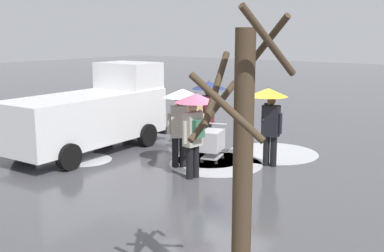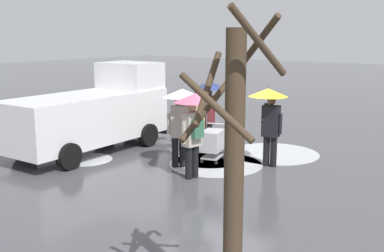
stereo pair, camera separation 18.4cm
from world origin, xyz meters
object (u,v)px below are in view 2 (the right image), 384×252
shopping_cart_vendor (213,142)px  cargo_van_parked_right (94,112)px  hand_dolly_boxes (194,125)px  pedestrian_pink_side (181,109)px  pedestrian_far_side (209,99)px  pedestrian_black_side (194,116)px  bare_tree_near (233,168)px  pedestrian_white_side (269,108)px

shopping_cart_vendor → cargo_van_parked_right: bearing=17.8°
hand_dolly_boxes → pedestrian_pink_side: size_ratio=0.72×
hand_dolly_boxes → pedestrian_pink_side: pedestrian_pink_side is taller
hand_dolly_boxes → pedestrian_far_side: 0.97m
pedestrian_black_side → bare_tree_near: bare_tree_near is taller
pedestrian_white_side → pedestrian_far_side: (2.32, -0.49, 0.00)m
bare_tree_near → hand_dolly_boxes: bearing=-49.2°
pedestrian_pink_side → shopping_cart_vendor: bearing=-110.6°
cargo_van_parked_right → pedestrian_far_side: (-2.71, -2.21, 0.41)m
shopping_cart_vendor → pedestrian_pink_side: size_ratio=0.47×
cargo_van_parked_right → hand_dolly_boxes: bearing=-148.7°
shopping_cart_vendor → pedestrian_black_side: (-0.50, 1.51, 1.00)m
hand_dolly_boxes → pedestrian_black_side: bearing=127.3°
pedestrian_far_side → pedestrian_white_side: bearing=168.0°
hand_dolly_boxes → pedestrian_pink_side: bearing=114.0°
bare_tree_near → cargo_van_parked_right: bearing=-30.5°
pedestrian_black_side → pedestrian_pink_side: bearing=-32.9°
pedestrian_pink_side → pedestrian_black_side: 1.03m
cargo_van_parked_right → pedestrian_pink_side: bearing=-176.5°
pedestrian_white_side → bare_tree_near: bare_tree_near is taller
cargo_van_parked_right → pedestrian_white_side: cargo_van_parked_right is taller
pedestrian_pink_side → pedestrian_far_side: (0.52, -2.01, 0.00)m
pedestrian_pink_side → pedestrian_white_side: 2.35m
hand_dolly_boxes → pedestrian_far_side: size_ratio=0.72×
pedestrian_black_side → pedestrian_far_side: same height
bare_tree_near → pedestrian_far_side: bearing=-52.4°
hand_dolly_boxes → pedestrian_white_side: size_ratio=0.72×
pedestrian_black_side → bare_tree_near: size_ratio=0.56×
cargo_van_parked_right → pedestrian_pink_side: cargo_van_parked_right is taller
shopping_cart_vendor → pedestrian_white_side: pedestrian_white_side is taller
cargo_van_parked_right → pedestrian_black_side: size_ratio=2.53×
bare_tree_near → pedestrian_pink_side: bearing=-45.6°
cargo_van_parked_right → shopping_cart_vendor: 3.82m
hand_dolly_boxes → bare_tree_near: bearing=130.8°
bare_tree_near → pedestrian_black_side: bearing=-47.8°
pedestrian_black_side → pedestrian_white_side: size_ratio=1.00×
pedestrian_pink_side → bare_tree_near: (-4.84, 4.94, 0.39)m
hand_dolly_boxes → pedestrian_white_side: (-2.42, -0.13, 0.74)m
hand_dolly_boxes → pedestrian_far_side: pedestrian_far_side is taller
shopping_cart_vendor → pedestrian_pink_side: (0.36, 0.96, 1.02)m
hand_dolly_boxes → pedestrian_black_side: 2.55m
shopping_cart_vendor → bare_tree_near: 7.53m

